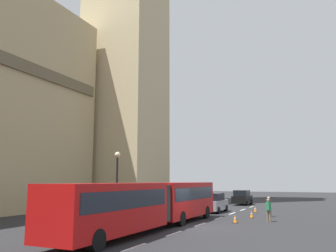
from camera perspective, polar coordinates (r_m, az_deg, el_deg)
The scene contains 11 objects.
ground_plane at distance 23.90m, azimuth 4.14°, elevation -16.29°, with size 160.00×160.00×0.00m, color #262628.
lane_centre_marking at distance 27.39m, azimuth 6.94°, elevation -15.30°, with size 34.40×0.16×0.01m.
articulated_bus at distance 22.64m, azimuth -2.63°, elevation -12.26°, with size 18.24×2.54×2.90m.
sedan_lead at distance 34.91m, azimuth 7.54°, elevation -12.43°, with size 4.40×1.86×1.85m.
sedan_trailing at distance 46.31m, azimuth 12.15°, elevation -11.46°, with size 4.40×1.86×1.85m.
traffic_cone_west at distance 26.51m, azimuth 11.01°, elevation -14.81°, with size 0.36×0.36×0.58m.
traffic_cone_middle at distance 30.38m, azimuth 13.62°, elevation -13.97°, with size 0.36×0.36×0.58m.
traffic_cone_east at distance 35.83m, azimuth 14.19°, elevation -13.16°, with size 0.36×0.36×0.58m.
street_lamp at distance 27.31m, azimuth -8.43°, elevation -8.88°, with size 0.44×0.44×5.27m.
pedestrian_near_cones at distance 27.68m, azimuth 16.24°, elevation -13.06°, with size 0.45×0.35×1.69m.
pedestrian_by_kerb at distance 31.60m, azimuth 16.30°, elevation -12.52°, with size 0.42×0.36×1.69m.
Camera 1 is at (-22.22, -8.26, 3.02)m, focal length 36.97 mm.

